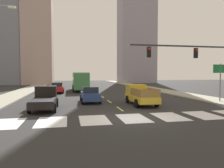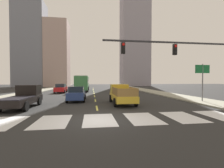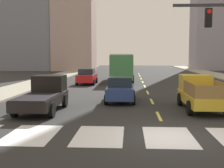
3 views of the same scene
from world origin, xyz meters
The scene contains 19 objects.
ground_plane centered at (0.00, 0.00, 0.00)m, with size 160.00×160.00×0.00m, color #282928.
sidewalk_left centered at (-11.99, 18.00, 0.07)m, with size 3.65×110.00×0.15m, color gray.
crosswalk_stripe_1 centered at (-5.52, 0.00, 0.00)m, with size 1.95×3.14×0.01m, color silver.
crosswalk_stripe_2 centered at (-2.76, 0.00, 0.00)m, with size 1.95×3.14×0.01m, color silver.
crosswalk_stripe_3 centered at (0.00, 0.00, 0.00)m, with size 1.95×3.14×0.01m, color silver.
lane_dash_0 centered at (0.00, 4.00, 0.00)m, with size 0.16×2.40×0.01m, color #DDD655.
lane_dash_1 centered at (0.00, 9.00, 0.00)m, with size 0.16×2.40×0.01m, color #DDD655.
lane_dash_2 centered at (0.00, 14.00, 0.00)m, with size 0.16×2.40×0.01m, color #DDD655.
lane_dash_3 centered at (0.00, 19.00, 0.00)m, with size 0.16×2.40×0.01m, color #DDD655.
lane_dash_4 centered at (0.00, 24.00, 0.00)m, with size 0.16×2.40×0.01m, color #DDD655.
lane_dash_5 centered at (0.00, 29.00, 0.00)m, with size 0.16×2.40×0.01m, color #DDD655.
lane_dash_6 centered at (0.00, 34.00, 0.00)m, with size 0.16×2.40×0.01m, color #DDD655.
lane_dash_7 centered at (0.00, 39.00, 0.00)m, with size 0.16×2.40×0.01m, color #DDD655.
pickup_stakebed centered at (2.63, 6.32, 0.94)m, with size 2.18×5.20×1.96m.
pickup_dark centered at (-6.51, 5.33, 0.92)m, with size 2.18×5.20×1.96m.
city_bus centered at (-2.42, 24.81, 1.95)m, with size 2.72×10.80×3.32m.
sedan_mid centered at (-6.25, 20.94, 0.86)m, with size 2.02×4.40×1.72m.
sedan_near_right centered at (-2.18, 8.82, 0.86)m, with size 2.02×4.40×1.72m.
block_mid_right centered at (-13.02, 50.68, 12.03)m, with size 8.14×8.95×24.07m, color #AD9289.
Camera 3 is at (-1.55, -11.62, 3.22)m, focal length 47.90 mm.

